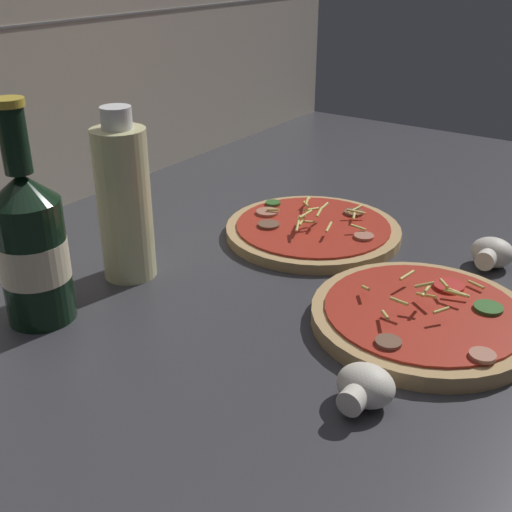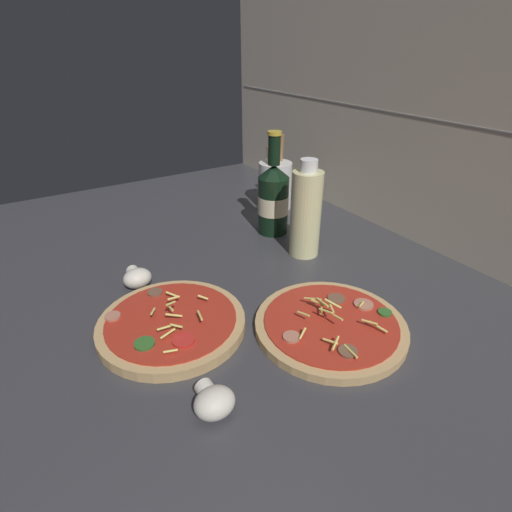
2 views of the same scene
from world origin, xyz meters
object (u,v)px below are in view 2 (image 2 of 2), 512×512
Objects in this scene: mushroom_right at (213,401)px; utensil_crock at (275,185)px; pizza_far at (331,325)px; beer_bottle at (273,198)px; mushroom_left at (137,278)px; oil_bottle at (306,213)px; pizza_near at (172,324)px.

utensil_crock is (-54.01, 46.72, 4.77)cm from mushroom_right.
pizza_far is 39.66cm from beer_bottle.
beer_bottle is 4.28× the size of mushroom_left.
oil_bottle is 3.72× the size of mushroom_left.
pizza_far is 4.34× the size of mushroom_right.
beer_bottle is at bearing 137.86° from mushroom_right.
oil_bottle is 3.70× the size of mushroom_right.
pizza_near is 1.14× the size of oil_bottle.
beer_bottle is at bearing 159.81° from pizza_far.
mushroom_left is 34.44cm from mushroom_right.
mushroom_left is at bearing -100.33° from oil_bottle.
beer_bottle is at bearing 122.30° from pizza_near.
oil_bottle reaches higher than mushroom_right.
beer_bottle is (-22.37, 35.37, 7.73)cm from pizza_near.
oil_bottle is 1.06× the size of utensil_crock.
mushroom_right is (27.96, -36.54, -7.81)cm from oil_bottle.
pizza_far is at bearing 37.17° from mushroom_left.
beer_bottle is 1.15× the size of oil_bottle.
oil_bottle is at bearing -2.59° from beer_bottle.
pizza_far is at bearing -24.94° from utensil_crock.
mushroom_left is (-6.47, -35.47, -7.82)cm from oil_bottle.
beer_bottle is 37.30cm from mushroom_left.
oil_bottle is 28.13cm from utensil_crock.
utensil_crock is (-49.46, 23.00, 5.80)cm from pizza_far.
pizza_near reaches higher than pizza_far.
utensil_crock is at bearing 155.06° from pizza_far.
pizza_near is 42.56cm from beer_bottle.
pizza_far is 28.11cm from oil_bottle.
mushroom_right is at bearing -52.58° from oil_bottle.
pizza_far is (14.12, 21.96, -0.16)cm from pizza_near.
beer_bottle is 4.25× the size of mushroom_right.
mushroom_left is at bearing -79.61° from beer_bottle.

